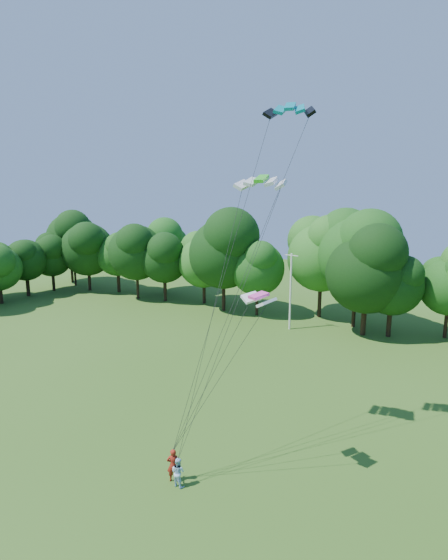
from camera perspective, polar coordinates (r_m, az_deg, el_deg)
The scene contains 9 objects.
ground at distance 25.65m, azimuth -19.89°, elevation -25.32°, with size 160.00×160.00×0.00m, color #345C19.
utility_pole at distance 48.88m, azimuth 8.68°, elevation -1.41°, with size 1.69×0.49×8.61m.
kite_flyer_left at distance 25.18m, azimuth -6.66°, elevation -22.87°, with size 0.67×0.44×1.83m, color maroon.
kite_flyer_right at distance 24.90m, azimuth -6.02°, elevation -23.65°, with size 0.77×0.60×1.58m, color #B4DEFA.
kite_teal at distance 25.92m, azimuth 8.63°, elevation 21.50°, with size 2.91×1.96×0.64m.
kite_green at distance 25.41m, azimuth 4.91°, elevation 13.04°, with size 3.04×1.82×0.52m.
kite_pink at distance 21.71m, azimuth 4.55°, elevation -2.04°, with size 2.08×1.58×0.29m.
tree_back_west at distance 66.53m, azimuth -7.92°, elevation 5.04°, with size 8.75×8.75×12.73m.
tree_back_center at distance 48.02m, azimuth 18.25°, elevation 2.91°, with size 9.39×9.39×13.66m.
Camera 1 is at (17.10, -11.84, 15.00)m, focal length 28.00 mm.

